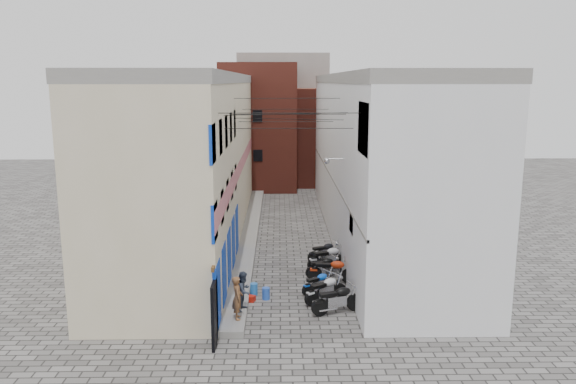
{
  "coord_description": "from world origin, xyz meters",
  "views": [
    {
      "loc": [
        -0.38,
        -17.73,
        8.59
      ],
      "look_at": [
        0.07,
        10.53,
        3.0
      ],
      "focal_mm": 35.0,
      "sensor_mm": 36.0,
      "label": 1
    }
  ],
  "objects_px": {
    "motorcycle_d": "(332,269)",
    "person_b": "(244,291)",
    "motorcycle_g": "(325,251)",
    "water_jug_near": "(266,293)",
    "person_a": "(237,298)",
    "motorcycle_b": "(326,288)",
    "water_jug_far": "(254,289)",
    "motorcycle_e": "(324,266)",
    "red_crate": "(250,299)",
    "motorcycle_a": "(338,298)",
    "motorcycle_f": "(329,257)",
    "motorcycle_c": "(319,282)"
  },
  "relations": [
    {
      "from": "water_jug_far",
      "to": "motorcycle_e",
      "type": "bearing_deg",
      "value": 35.02
    },
    {
      "from": "motorcycle_a",
      "to": "motorcycle_b",
      "type": "bearing_deg",
      "value": 178.25
    },
    {
      "from": "motorcycle_e",
      "to": "water_jug_near",
      "type": "height_order",
      "value": "motorcycle_e"
    },
    {
      "from": "motorcycle_f",
      "to": "motorcycle_g",
      "type": "height_order",
      "value": "motorcycle_f"
    },
    {
      "from": "motorcycle_b",
      "to": "motorcycle_f",
      "type": "distance_m",
      "value": 3.96
    },
    {
      "from": "motorcycle_a",
      "to": "person_a",
      "type": "bearing_deg",
      "value": -94.57
    },
    {
      "from": "motorcycle_g",
      "to": "water_jug_near",
      "type": "bearing_deg",
      "value": -55.45
    },
    {
      "from": "motorcycle_g",
      "to": "person_b",
      "type": "bearing_deg",
      "value": -54.54
    },
    {
      "from": "motorcycle_d",
      "to": "motorcycle_f",
      "type": "distance_m",
      "value": 1.78
    },
    {
      "from": "motorcycle_e",
      "to": "red_crate",
      "type": "relative_size",
      "value": 4.73
    },
    {
      "from": "person_a",
      "to": "red_crate",
      "type": "bearing_deg",
      "value": -16.68
    },
    {
      "from": "person_b",
      "to": "motorcycle_d",
      "type": "bearing_deg",
      "value": -22.4
    },
    {
      "from": "motorcycle_d",
      "to": "person_a",
      "type": "distance_m",
      "value": 5.7
    },
    {
      "from": "motorcycle_f",
      "to": "water_jug_near",
      "type": "xyz_separation_m",
      "value": [
        -2.82,
        -3.6,
        -0.38
      ]
    },
    {
      "from": "motorcycle_c",
      "to": "motorcycle_g",
      "type": "relative_size",
      "value": 0.9
    },
    {
      "from": "red_crate",
      "to": "motorcycle_b",
      "type": "bearing_deg",
      "value": -2.39
    },
    {
      "from": "motorcycle_e",
      "to": "red_crate",
      "type": "height_order",
      "value": "motorcycle_e"
    },
    {
      "from": "water_jug_far",
      "to": "red_crate",
      "type": "relative_size",
      "value": 1.3
    },
    {
      "from": "motorcycle_b",
      "to": "motorcycle_g",
      "type": "relative_size",
      "value": 1.08
    },
    {
      "from": "person_a",
      "to": "motorcycle_g",
      "type": "bearing_deg",
      "value": -35.37
    },
    {
      "from": "motorcycle_a",
      "to": "motorcycle_b",
      "type": "xyz_separation_m",
      "value": [
        -0.35,
        1.09,
        -0.03
      ]
    },
    {
      "from": "motorcycle_g",
      "to": "red_crate",
      "type": "relative_size",
      "value": 4.97
    },
    {
      "from": "red_crate",
      "to": "motorcycle_c",
      "type": "bearing_deg",
      "value": 16.96
    },
    {
      "from": "motorcycle_e",
      "to": "red_crate",
      "type": "xyz_separation_m",
      "value": [
        -3.15,
        -2.82,
        -0.39
      ]
    },
    {
      "from": "person_a",
      "to": "water_jug_far",
      "type": "distance_m",
      "value": 3.04
    },
    {
      "from": "motorcycle_f",
      "to": "red_crate",
      "type": "xyz_separation_m",
      "value": [
        -3.45,
        -3.81,
        -0.5
      ]
    },
    {
      "from": "motorcycle_f",
      "to": "water_jug_far",
      "type": "distance_m",
      "value": 4.58
    },
    {
      "from": "motorcycle_f",
      "to": "motorcycle_g",
      "type": "relative_size",
      "value": 1.15
    },
    {
      "from": "motorcycle_b",
      "to": "motorcycle_d",
      "type": "height_order",
      "value": "motorcycle_d"
    },
    {
      "from": "motorcycle_g",
      "to": "water_jug_far",
      "type": "height_order",
      "value": "motorcycle_g"
    },
    {
      "from": "person_a",
      "to": "motorcycle_b",
      "type": "bearing_deg",
      "value": -66.13
    },
    {
      "from": "motorcycle_b",
      "to": "motorcycle_e",
      "type": "relative_size",
      "value": 1.14
    },
    {
      "from": "motorcycle_b",
      "to": "person_a",
      "type": "height_order",
      "value": "person_a"
    },
    {
      "from": "motorcycle_d",
      "to": "water_jug_near",
      "type": "xyz_separation_m",
      "value": [
        -2.82,
        -1.83,
        -0.37
      ]
    },
    {
      "from": "motorcycle_f",
      "to": "motorcycle_a",
      "type": "bearing_deg",
      "value": -23.99
    },
    {
      "from": "motorcycle_f",
      "to": "person_a",
      "type": "distance_m",
      "value": 7.12
    },
    {
      "from": "water_jug_near",
      "to": "person_a",
      "type": "bearing_deg",
      "value": -111.64
    },
    {
      "from": "motorcycle_c",
      "to": "motorcycle_f",
      "type": "relative_size",
      "value": 0.78
    },
    {
      "from": "motorcycle_a",
      "to": "motorcycle_g",
      "type": "xyz_separation_m",
      "value": [
        0.02,
        6.2,
        -0.07
      ]
    },
    {
      "from": "motorcycle_c",
      "to": "water_jug_near",
      "type": "relative_size",
      "value": 3.47
    },
    {
      "from": "motorcycle_c",
      "to": "water_jug_near",
      "type": "height_order",
      "value": "motorcycle_c"
    },
    {
      "from": "motorcycle_d",
      "to": "water_jug_far",
      "type": "distance_m",
      "value": 3.61
    },
    {
      "from": "motorcycle_g",
      "to": "red_crate",
      "type": "distance_m",
      "value": 6.04
    },
    {
      "from": "person_a",
      "to": "person_b",
      "type": "relative_size",
      "value": 1.08
    },
    {
      "from": "motorcycle_g",
      "to": "water_jug_far",
      "type": "xyz_separation_m",
      "value": [
        -3.25,
        -4.3,
        -0.29
      ]
    },
    {
      "from": "water_jug_near",
      "to": "motorcycle_f",
      "type": "bearing_deg",
      "value": 51.91
    },
    {
      "from": "water_jug_far",
      "to": "person_b",
      "type": "bearing_deg",
      "value": -97.5
    },
    {
      "from": "motorcycle_d",
      "to": "person_a",
      "type": "relative_size",
      "value": 1.33
    },
    {
      "from": "motorcycle_b",
      "to": "person_a",
      "type": "relative_size",
      "value": 1.27
    },
    {
      "from": "motorcycle_d",
      "to": "person_b",
      "type": "xyz_separation_m",
      "value": [
        -3.6,
        -3.41,
        0.38
      ]
    }
  ]
}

